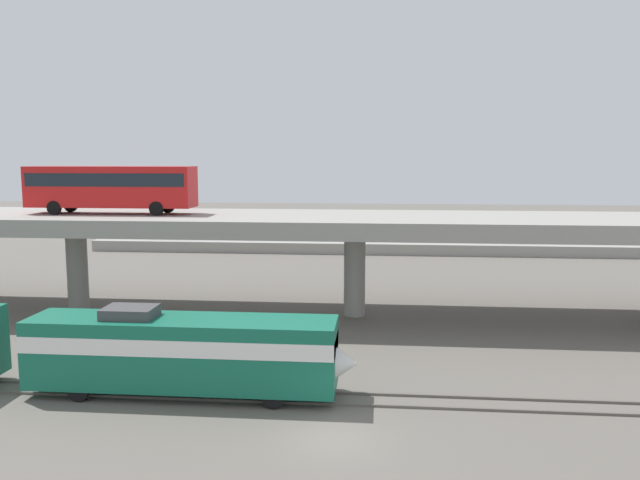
{
  "coord_description": "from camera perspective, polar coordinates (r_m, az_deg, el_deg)",
  "views": [
    {
      "loc": [
        1.7,
        -24.2,
        11.16
      ],
      "look_at": [
        -2.92,
        24.98,
        4.71
      ],
      "focal_mm": 35.71,
      "sensor_mm": 36.0,
      "label": 1
    }
  ],
  "objects": [
    {
      "name": "harbor_water",
      "position": [
        102.82,
        4.39,
        1.18
      ],
      "size": [
        140.0,
        36.0,
        0.01
      ],
      "primitive_type": "cube",
      "color": "navy",
      "rests_on": "ground_plane"
    },
    {
      "name": "train_locomotive",
      "position": [
        30.77,
        -10.93,
        -9.65
      ],
      "size": [
        15.5,
        3.04,
        4.18
      ],
      "color": "#14664C",
      "rests_on": "ground_plane"
    },
    {
      "name": "parked_car_2",
      "position": [
        83.51,
        -14.05,
        0.94
      ],
      "size": [
        4.14,
        1.86,
        1.5
      ],
      "color": "maroon",
      "rests_on": "pier_parking_lot"
    },
    {
      "name": "parked_car_0",
      "position": [
        80.28,
        -12.78,
        0.73
      ],
      "size": [
        4.49,
        1.87,
        1.5
      ],
      "rotation": [
        0.0,
        0.0,
        3.14
      ],
      "color": "#9E998C",
      "rests_on": "pier_parking_lot"
    },
    {
      "name": "pier_parking_lot",
      "position": [
        79.91,
        4.1,
        -0.15
      ],
      "size": [
        64.93,
        13.94,
        1.27
      ],
      "primitive_type": "cube",
      "color": "gray",
      "rests_on": "ground_plane"
    },
    {
      "name": "parked_car_1",
      "position": [
        81.73,
        5.76,
        0.99
      ],
      "size": [
        4.49,
        1.82,
        1.5
      ],
      "color": "black",
      "rests_on": "pier_parking_lot"
    },
    {
      "name": "transit_bus_on_overpass",
      "position": [
        48.1,
        -18.23,
        4.69
      ],
      "size": [
        12.0,
        2.68,
        3.4
      ],
      "rotation": [
        0.0,
        0.0,
        3.14
      ],
      "color": "red",
      "rests_on": "highway_overpass"
    },
    {
      "name": "highway_overpass",
      "position": [
        44.49,
        3.15,
        1.19
      ],
      "size": [
        96.0,
        10.35,
        7.11
      ],
      "color": "gray",
      "rests_on": "ground_plane"
    },
    {
      "name": "ground_plane",
      "position": [
        26.7,
        1.28,
        -17.27
      ],
      "size": [
        260.0,
        260.0,
        0.0
      ],
      "primitive_type": "plane",
      "color": "#605B54"
    },
    {
      "name": "rail_strip_far",
      "position": [
        31.01,
        1.92,
        -13.54
      ],
      "size": [
        110.0,
        0.12,
        0.12
      ],
      "primitive_type": "cube",
      "color": "#59544C",
      "rests_on": "ground_plane"
    },
    {
      "name": "rail_strip_near",
      "position": [
        29.7,
        1.75,
        -14.51
      ],
      "size": [
        110.0,
        0.12,
        0.12
      ],
      "primitive_type": "cube",
      "color": "#59544C",
      "rests_on": "ground_plane"
    },
    {
      "name": "parked_car_3",
      "position": [
        85.02,
        22.84,
        0.69
      ],
      "size": [
        4.07,
        1.82,
        1.5
      ],
      "color": "#0C4C26",
      "rests_on": "pier_parking_lot"
    },
    {
      "name": "parked_car_6",
      "position": [
        79.5,
        4.59,
        0.83
      ],
      "size": [
        4.07,
        1.94,
        1.5
      ],
      "color": "maroon",
      "rests_on": "pier_parking_lot"
    },
    {
      "name": "parked_car_5",
      "position": [
        78.85,
        17.58,
        0.45
      ],
      "size": [
        4.62,
        1.92,
        1.5
      ],
      "color": "black",
      "rests_on": "pier_parking_lot"
    },
    {
      "name": "parked_car_4",
      "position": [
        82.03,
        -1.45,
        1.05
      ],
      "size": [
        4.39,
        1.97,
        1.5
      ],
      "rotation": [
        0.0,
        0.0,
        3.14
      ],
      "color": "#515459",
      "rests_on": "pier_parking_lot"
    }
  ]
}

